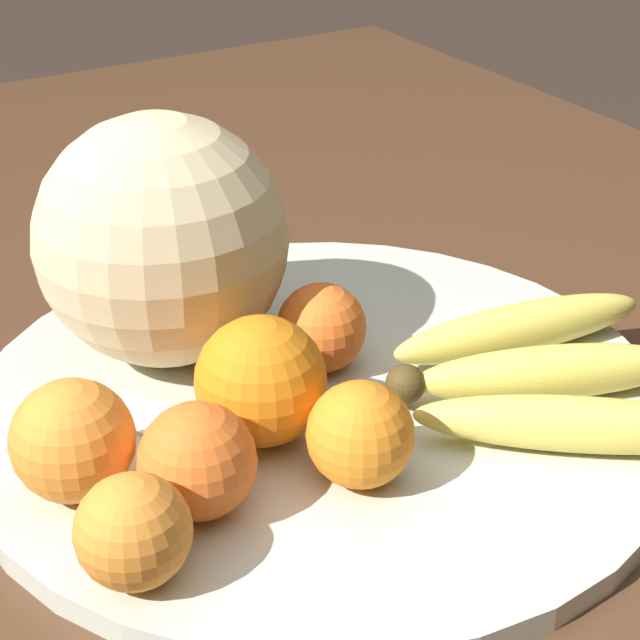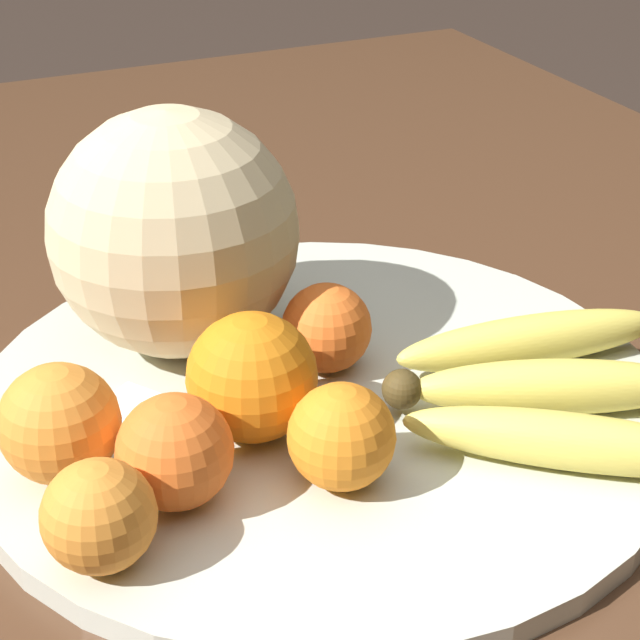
{
  "view_description": "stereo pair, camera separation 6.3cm",
  "coord_description": "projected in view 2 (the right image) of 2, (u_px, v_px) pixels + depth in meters",
  "views": [
    {
      "loc": [
        0.48,
        -0.24,
        1.13
      ],
      "look_at": [
        0.01,
        0.04,
        0.82
      ],
      "focal_mm": 60.0,
      "sensor_mm": 36.0,
      "label": 1
    },
    {
      "loc": [
        0.51,
        -0.19,
        1.13
      ],
      "look_at": [
        0.01,
        0.04,
        0.82
      ],
      "focal_mm": 60.0,
      "sensor_mm": 36.0,
      "label": 2
    }
  ],
  "objects": [
    {
      "name": "orange_back_right",
      "position": [
        175.0,
        452.0,
        0.55
      ],
      "size": [
        0.06,
        0.06,
        0.06
      ],
      "color": "orange",
      "rests_on": "fruit_bowl"
    },
    {
      "name": "fruit_bowl",
      "position": [
        320.0,
        400.0,
        0.66
      ],
      "size": [
        0.43,
        0.43,
        0.01
      ],
      "color": "beige",
      "rests_on": "kitchen_table"
    },
    {
      "name": "orange_top_small",
      "position": [
        99.0,
        516.0,
        0.51
      ],
      "size": [
        0.06,
        0.06,
        0.06
      ],
      "color": "orange",
      "rests_on": "fruit_bowl"
    },
    {
      "name": "orange_front_right",
      "position": [
        327.0,
        328.0,
        0.66
      ],
      "size": [
        0.06,
        0.06,
        0.06
      ],
      "color": "orange",
      "rests_on": "fruit_bowl"
    },
    {
      "name": "produce_tag",
      "position": [
        166.0,
        418.0,
        0.62
      ],
      "size": [
        0.08,
        0.07,
        0.0
      ],
      "rotation": [
        0.0,
        0.0,
        0.6
      ],
      "color": "white",
      "rests_on": "fruit_bowl"
    },
    {
      "name": "kitchen_table",
      "position": [
        255.0,
        519.0,
        0.7
      ],
      "size": [
        1.52,
        1.18,
        0.76
      ],
      "color": "#4C301E",
      "rests_on": "ground_plane"
    },
    {
      "name": "orange_back_left",
      "position": [
        341.0,
        437.0,
        0.56
      ],
      "size": [
        0.06,
        0.06,
        0.06
      ],
      "color": "orange",
      "rests_on": "fruit_bowl"
    },
    {
      "name": "orange_mid_center",
      "position": [
        59.0,
        423.0,
        0.57
      ],
      "size": [
        0.07,
        0.07,
        0.07
      ],
      "color": "orange",
      "rests_on": "fruit_bowl"
    },
    {
      "name": "melon",
      "position": [
        174.0,
        232.0,
        0.67
      ],
      "size": [
        0.16,
        0.16,
        0.16
      ],
      "color": "beige",
      "rests_on": "fruit_bowl"
    },
    {
      "name": "orange_front_left",
      "position": [
        252.0,
        377.0,
        0.6
      ],
      "size": [
        0.07,
        0.07,
        0.07
      ],
      "color": "orange",
      "rests_on": "fruit_bowl"
    },
    {
      "name": "banana_bunch",
      "position": [
        547.0,
        387.0,
        0.62
      ],
      "size": [
        0.2,
        0.22,
        0.03
      ],
      "rotation": [
        0.0,
        0.0,
        7.46
      ],
      "color": "#473819",
      "rests_on": "fruit_bowl"
    }
  ]
}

